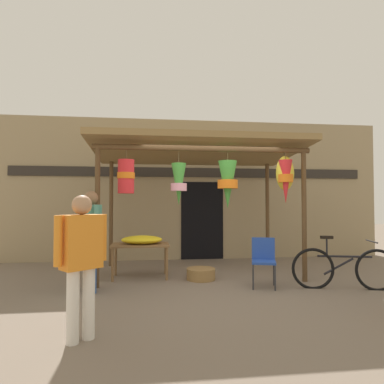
{
  "coord_description": "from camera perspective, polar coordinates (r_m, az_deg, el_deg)",
  "views": [
    {
      "loc": [
        -1.08,
        -5.87,
        1.46
      ],
      "look_at": [
        -0.28,
        0.73,
        1.68
      ],
      "focal_mm": 31.01,
      "sensor_mm": 36.0,
      "label": 1
    }
  ],
  "objects": [
    {
      "name": "wicker_basket_by_table",
      "position": [
        6.49,
        1.54,
        -13.91
      ],
      "size": [
        0.55,
        0.55,
        0.21
      ],
      "primitive_type": "cylinder",
      "color": "olive",
      "rests_on": "ground_plane"
    },
    {
      "name": "display_table",
      "position": [
        6.63,
        -8.85,
        -9.47
      ],
      "size": [
        1.1,
        0.64,
        0.66
      ],
      "color": "brown",
      "rests_on": "ground_plane"
    },
    {
      "name": "market_stall_canopy",
      "position": [
        6.82,
        1.71,
        5.68
      ],
      "size": [
        4.27,
        2.48,
        2.73
      ],
      "color": "brown",
      "rests_on": "ground_plane"
    },
    {
      "name": "ground_plane",
      "position": [
        6.15,
        3.54,
        -15.59
      ],
      "size": [
        30.0,
        30.0,
        0.0
      ],
      "primitive_type": "plane",
      "color": "#756656"
    },
    {
      "name": "parked_bicycle",
      "position": [
        6.3,
        24.72,
        -11.86
      ],
      "size": [
        1.71,
        0.54,
        0.92
      ],
      "color": "black",
      "rests_on": "ground_plane"
    },
    {
      "name": "shopper_by_bananas",
      "position": [
        5.74,
        -16.96,
        -6.61
      ],
      "size": [
        0.38,
        0.53,
        1.65
      ],
      "color": "#2D5193",
      "rests_on": "ground_plane"
    },
    {
      "name": "folding_chair",
      "position": [
        6.03,
        12.19,
        -10.95
      ],
      "size": [
        0.5,
        0.5,
        0.84
      ],
      "color": "#2347A8",
      "rests_on": "ground_plane"
    },
    {
      "name": "shop_facade",
      "position": [
        8.74,
        0.19,
        0.43
      ],
      "size": [
        10.14,
        0.29,
        3.62
      ],
      "color": "#9E8966",
      "rests_on": "ground_plane"
    },
    {
      "name": "vendor_in_orange",
      "position": [
        3.77,
        -18.48,
        -10.27
      ],
      "size": [
        0.48,
        0.42,
        1.54
      ],
      "color": "silver",
      "rests_on": "ground_plane"
    },
    {
      "name": "flower_heap_on_table",
      "position": [
        6.59,
        -8.48,
        -8.11
      ],
      "size": [
        0.79,
        0.55,
        0.16
      ],
      "color": "yellow",
      "rests_on": "display_table"
    }
  ]
}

